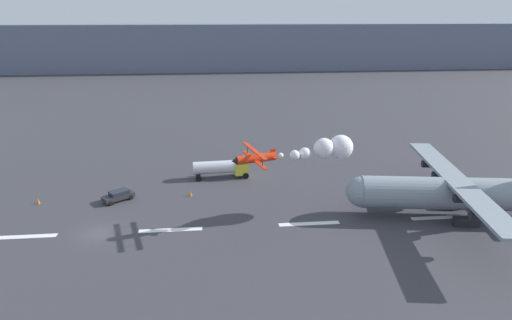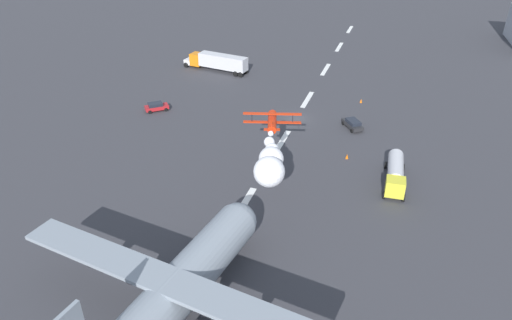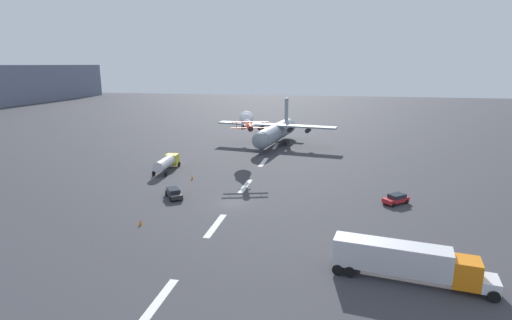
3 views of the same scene
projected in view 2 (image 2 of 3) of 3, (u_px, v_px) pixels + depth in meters
ground_plane at (296, 119)px, 80.29m from camera, size 440.00×440.00×0.00m
runway_stripe_0 at (350, 29)px, 131.56m from camera, size 8.00×0.90×0.01m
runway_stripe_1 at (339, 47)px, 116.91m from camera, size 8.00×0.90×0.01m
runway_stripe_2 at (326, 69)px, 102.26m from camera, size 8.00×0.90×0.01m
runway_stripe_3 at (307, 100)px, 87.61m from camera, size 8.00×0.90×0.01m
runway_stripe_4 at (282, 142)px, 72.96m from camera, size 8.00×0.90×0.01m
runway_stripe_5 at (243, 205)px, 58.31m from camera, size 8.00×0.90×0.01m
runway_stripe_6 at (179, 311)px, 43.66m from camera, size 8.00×0.90×0.01m
cargo_transport_plane at (179, 287)px, 41.54m from camera, size 26.36×31.62×11.52m
stunt_biplane_red at (271, 159)px, 50.72m from camera, size 16.77×8.59×3.34m
semi_truck_orange at (217, 61)px, 100.43m from camera, size 5.14×15.24×3.70m
fuel_tanker_truck at (396, 173)px, 61.65m from camera, size 9.14×3.22×2.90m
followme_car_yellow at (156, 107)px, 82.80m from camera, size 4.04×4.26×1.52m
airport_staff_sedan at (353, 124)px, 76.69m from camera, size 4.61×4.07×1.52m
traffic_cone_near at (361, 101)px, 86.19m from camera, size 0.44×0.44×0.75m
traffic_cone_far at (347, 156)px, 68.22m from camera, size 0.44×0.44×0.75m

